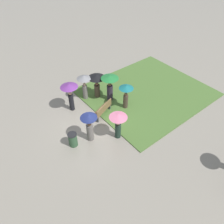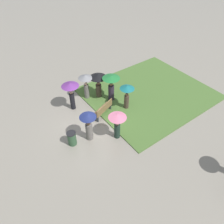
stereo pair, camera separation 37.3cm
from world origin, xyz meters
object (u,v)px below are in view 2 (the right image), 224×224
Objects in this scene: park_bench at (103,110)px; crowd_person_purple at (71,91)px; crowd_person_pink at (117,121)px; crowd_person_navy at (89,124)px; crowd_person_grey at (86,82)px; trash_bin at (72,138)px; crowd_person_black at (98,80)px; crowd_person_green at (111,84)px; crowd_person_teal at (127,93)px.

crowd_person_purple reaches higher than park_bench.
crowd_person_purple is 3.78m from crowd_person_pink.
crowd_person_navy is at bearing 86.84° from crowd_person_pink.
crowd_person_pink is 4.13m from crowd_person_grey.
trash_bin is 3.20m from crowd_person_purple.
crowd_person_black is at bearing 10.37° from crowd_person_pink.
crowd_person_purple is 2.64m from crowd_person_green.
crowd_person_teal is at bearing 75.11° from crowd_person_purple.
crowd_person_black is 0.99× the size of crowd_person_navy.
crowd_person_teal is at bearing 2.47° from crowd_person_navy.
crowd_person_black is 2.06m from crowd_person_purple.
crowd_person_black is 1.05× the size of crowd_person_pink.
crowd_person_teal is (-2.01, -1.65, 0.01)m from crowd_person_pink.
crowd_person_green is 1.32m from crowd_person_teal.
crowd_person_purple is at bearing 41.20° from crowd_person_pink.
crowd_person_navy is 3.42m from crowd_person_teal.
crowd_person_grey is at bearing 21.91° from crowd_person_pink.
crowd_person_pink is 0.89× the size of crowd_person_green.
crowd_person_teal reaches higher than crowd_person_pink.
crowd_person_green is 1.09× the size of crowd_person_teal.
park_bench is 2.86m from trash_bin.
crowd_person_purple reaches higher than crowd_person_navy.
crowd_person_green is at bearing -129.51° from crowd_person_black.
crowd_person_green reaches higher than crowd_person_navy.
trash_bin is at bearing -42.10° from crowd_person_grey.
crowd_person_purple reaches higher than trash_bin.
crowd_person_navy is at bearing 137.46° from crowd_person_teal.
trash_bin is 0.46× the size of crowd_person_grey.
crowd_person_grey is at bearing -132.63° from trash_bin.
park_bench is at bearing 112.34° from crowd_person_teal.
crowd_person_pink is at bearing -43.63° from crowd_person_navy.
crowd_person_black is 0.94m from crowd_person_green.
crowd_person_navy reaches higher than crowd_person_teal.
trash_bin is at bearing 131.49° from crowd_person_teal.
crowd_person_pink reaches higher than trash_bin.
trash_bin is at bearing -8.56° from crowd_person_purple.
crowd_person_teal reaches higher than trash_bin.
crowd_person_grey reaches higher than park_bench.
crowd_person_grey is at bearing 65.08° from crowd_person_teal.
trash_bin is 0.44× the size of crowd_person_green.
crowd_person_purple is at bearing -72.11° from crowd_person_grey.
trash_bin is (2.70, 0.92, -0.04)m from park_bench.
trash_bin is 0.46× the size of crowd_person_navy.
park_bench is 1.91× the size of trash_bin.
crowd_person_purple reaches higher than crowd_person_pink.
crowd_person_navy is at bearing 167.32° from trash_bin.
crowd_person_black is at bearing -142.82° from trash_bin.
crowd_person_black is at bearing -135.52° from park_bench.
crowd_person_pink is at bearing 155.52° from trash_bin.
crowd_person_black is at bearing 65.72° from crowd_person_grey.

